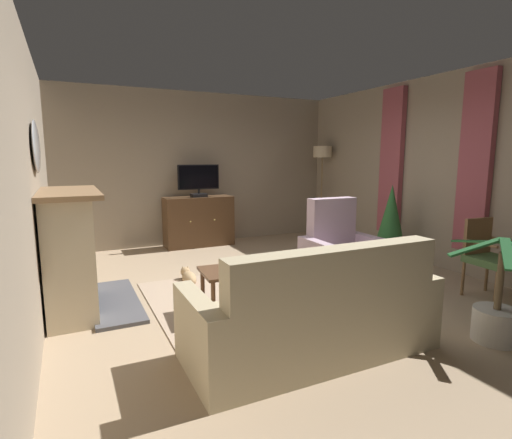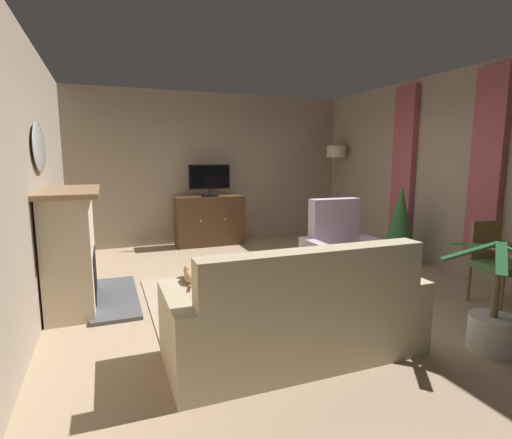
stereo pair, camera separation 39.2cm
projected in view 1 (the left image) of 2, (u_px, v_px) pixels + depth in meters
The scene contains 21 objects.
ground_plane at pixel (282, 291), 4.91m from camera, with size 5.82×6.84×0.04m, color tan.
wall_back at pixel (201, 169), 7.51m from camera, with size 5.82×0.10×2.81m, color gray.
wall_left at pixel (26, 182), 3.55m from camera, with size 0.10×6.84×2.81m, color gray.
wall_right_with_window at pixel (440, 172), 5.82m from camera, with size 0.10×6.84×2.81m, color gray.
curtain_panel_near at pixel (475, 163), 5.20m from camera, with size 0.10×0.44×2.36m, color #A34C56.
curtain_panel_far at pixel (391, 162), 6.53m from camera, with size 0.10×0.44×2.36m, color #A34C56.
rug_central at pixel (265, 294), 4.74m from camera, with size 2.64×2.07×0.01m, color tan.
fireplace at pixel (72, 254), 4.18m from camera, with size 0.92×1.47×1.29m.
wall_mirror_oval at pixel (36, 147), 3.90m from camera, with size 0.06×0.84×0.52m, color #B2B7BF.
tv_cabinet at pixel (199, 223), 7.27m from camera, with size 1.25×0.48×0.91m.
television at pixel (199, 180), 7.10m from camera, with size 0.76×0.20×0.58m.
coffee_table at pixel (255, 272), 4.19m from camera, with size 1.18×0.60×0.47m.
tv_remote at pixel (260, 262), 4.35m from camera, with size 0.17×0.05×0.02m, color black.
folded_newspaper at pixel (260, 264), 4.29m from camera, with size 0.30×0.22×0.01m, color silver.
sofa_floral at pixel (315, 318), 3.23m from camera, with size 2.09×0.88×0.97m.
armchair_by_fireplace at pixel (343, 260), 5.00m from camera, with size 0.92×0.82×1.10m.
side_chair_mid_row at pixel (489, 255), 4.57m from camera, with size 0.49×0.51×0.92m.
potted_plant_leafy_by_curtain at pixel (496, 318), 3.50m from camera, with size 0.88×0.99×0.95m.
potted_plant_tall_palm_by_window at pixel (391, 221), 6.05m from camera, with size 0.44×0.44×1.21m.
cat at pixel (189, 277), 5.11m from camera, with size 0.19×0.69×0.19m.
floor_lamp at pixel (322, 164), 7.95m from camera, with size 0.37×0.37×1.84m.
Camera 1 is at (-2.33, -4.11, 1.63)m, focal length 27.72 mm.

